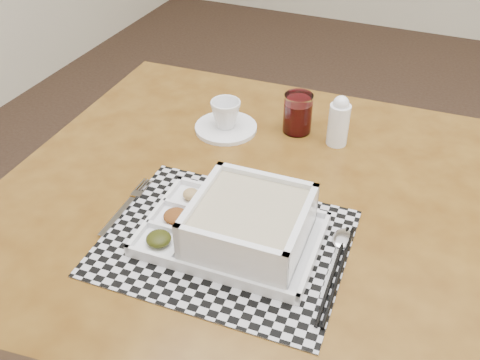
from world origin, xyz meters
name	(u,v)px	position (x,y,z in m)	size (l,w,h in m)	color
dining_table	(244,228)	(-0.62, -0.57, 0.68)	(1.05, 1.05, 0.76)	#4E2D0E
placemat	(225,242)	(-0.60, -0.70, 0.76)	(0.44, 0.35, 0.00)	#B3B2BA
serving_tray	(244,228)	(-0.57, -0.69, 0.80)	(0.33, 0.23, 0.10)	white
fork	(127,205)	(-0.82, -0.68, 0.76)	(0.02, 0.19, 0.00)	silver
spoon	(341,243)	(-0.40, -0.62, 0.77)	(0.04, 0.18, 0.01)	silver
chopsticks	(336,273)	(-0.39, -0.70, 0.77)	(0.03, 0.24, 0.01)	black
saucer	(226,128)	(-0.76, -0.34, 0.76)	(0.15, 0.15, 0.01)	white
cup	(226,114)	(-0.76, -0.34, 0.80)	(0.07, 0.07, 0.07)	white
juice_glass	(298,115)	(-0.60, -0.27, 0.80)	(0.07, 0.07, 0.10)	white
creamer_bottle	(339,121)	(-0.50, -0.29, 0.82)	(0.05, 0.05, 0.12)	white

